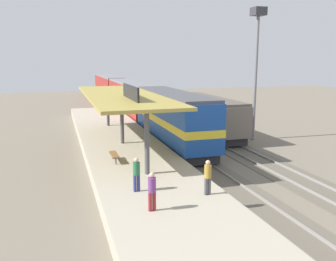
{
  "coord_description": "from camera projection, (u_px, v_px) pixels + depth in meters",
  "views": [
    {
      "loc": [
        -9.22,
        -27.02,
        7.24
      ],
      "look_at": [
        -1.38,
        -1.53,
        2.0
      ],
      "focal_mm": 38.49,
      "sensor_mm": 36.0,
      "label": 1
    }
  ],
  "objects": [
    {
      "name": "track_far",
      "position": [
        230.0,
        146.0,
        30.72
      ],
      "size": [
        3.2,
        110.0,
        0.16
      ],
      "color": "#5F5649",
      "rests_on": "ground"
    },
    {
      "name": "platform_bench",
      "position": [
        114.0,
        155.0,
        22.77
      ],
      "size": [
        0.44,
        1.7,
        0.5
      ],
      "color": "#333338",
      "rests_on": "platform"
    },
    {
      "name": "passenger_carriage_rear",
      "position": [
        109.0,
        87.0,
        66.9
      ],
      "size": [
        2.9,
        20.0,
        4.24
      ],
      "color": "#28282D",
      "rests_on": "track_near"
    },
    {
      "name": "person_boarding",
      "position": [
        152.0,
        189.0,
        15.22
      ],
      "size": [
        0.34,
        0.34,
        1.71
      ],
      "color": "maroon",
      "rests_on": "platform"
    },
    {
      "name": "person_walking",
      "position": [
        136.0,
        173.0,
        17.49
      ],
      "size": [
        0.34,
        0.34,
        1.71
      ],
      "color": "navy",
      "rests_on": "platform"
    },
    {
      "name": "station_canopy",
      "position": [
        122.0,
        96.0,
        27.11
      ],
      "size": [
        5.2,
        18.0,
        4.7
      ],
      "color": "#47474C",
      "rests_on": "platform"
    },
    {
      "name": "track_near",
      "position": [
        179.0,
        150.0,
        29.39
      ],
      "size": [
        3.2,
        110.0,
        0.16
      ],
      "color": "#5F5649",
      "rests_on": "ground"
    },
    {
      "name": "person_waiting",
      "position": [
        208.0,
        176.0,
        17.06
      ],
      "size": [
        0.34,
        0.34,
        1.71
      ],
      "color": "#4C4C51",
      "rests_on": "platform"
    },
    {
      "name": "light_mast",
      "position": [
        257.0,
        46.0,
        31.62
      ],
      "size": [
        1.1,
        1.1,
        11.7
      ],
      "color": "slate",
      "rests_on": "ground"
    },
    {
      "name": "locomotive",
      "position": [
        172.0,
        118.0,
        30.5
      ],
      "size": [
        2.93,
        14.43,
        4.44
      ],
      "color": "#28282D",
      "rests_on": "track_near"
    },
    {
      "name": "platform",
      "position": [
        123.0,
        149.0,
        27.98
      ],
      "size": [
        6.0,
        44.0,
        0.9
      ],
      "primitive_type": "cube",
      "color": "#A89E89",
      "rests_on": "ground"
    },
    {
      "name": "ground_plane",
      "position": [
        201.0,
        148.0,
        29.97
      ],
      "size": [
        120.0,
        120.0,
        0.0
      ],
      "primitive_type": "plane",
      "color": "#706656"
    },
    {
      "name": "passenger_carriage_front",
      "position": [
        131.0,
        98.0,
        47.4
      ],
      "size": [
        2.9,
        20.0,
        4.24
      ],
      "color": "#28282D",
      "rests_on": "track_near"
    },
    {
      "name": "freight_car",
      "position": [
        208.0,
        115.0,
        34.8
      ],
      "size": [
        2.8,
        12.0,
        3.54
      ],
      "color": "#28282D",
      "rests_on": "track_far"
    }
  ]
}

